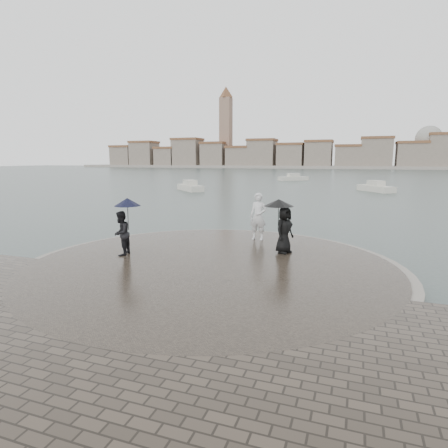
% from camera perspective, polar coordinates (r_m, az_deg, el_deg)
% --- Properties ---
extents(ground, '(400.00, 400.00, 0.00)m').
position_cam_1_polar(ground, '(9.52, -10.00, -13.33)').
color(ground, '#2B3835').
rests_on(ground, ground).
extents(kerb_ring, '(12.50, 12.50, 0.32)m').
position_cam_1_polar(kerb_ring, '(12.44, -2.02, -6.83)').
color(kerb_ring, gray).
rests_on(kerb_ring, ground).
extents(quay_tip, '(11.90, 11.90, 0.36)m').
position_cam_1_polar(quay_tip, '(12.43, -2.02, -6.73)').
color(quay_tip, '#2D261E').
rests_on(quay_tip, ground).
extents(statue, '(0.76, 0.53, 1.99)m').
position_cam_1_polar(statue, '(15.81, 5.25, 1.15)').
color(statue, silver).
rests_on(statue, quay_tip).
extents(visitor_left, '(1.08, 1.00, 2.04)m').
position_cam_1_polar(visitor_left, '(13.63, -15.19, -0.20)').
color(visitor_left, black).
rests_on(visitor_left, quay_tip).
extents(visitor_right, '(1.22, 1.14, 1.95)m').
position_cam_1_polar(visitor_right, '(13.67, 8.93, 0.34)').
color(visitor_right, black).
rests_on(visitor_right, quay_tip).
extents(far_skyline, '(260.00, 20.00, 37.00)m').
position_cam_1_polar(far_skyline, '(168.64, 16.20, 10.02)').
color(far_skyline, gray).
rests_on(far_skyline, ground).
extents(boats, '(41.06, 31.77, 1.50)m').
position_cam_1_polar(boats, '(51.88, 16.42, 5.67)').
color(boats, beige).
rests_on(boats, ground).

